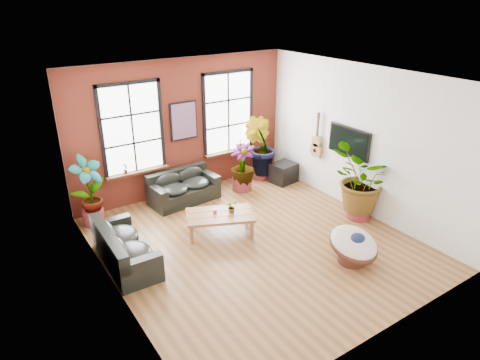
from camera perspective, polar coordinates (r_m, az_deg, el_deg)
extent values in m
cube|color=brown|center=(9.30, 2.07, -8.38)|extent=(6.00, 6.50, 0.02)
cube|color=white|center=(8.01, 2.45, 13.50)|extent=(6.00, 6.50, 0.02)
cube|color=#5E1F16|center=(11.15, -7.65, 6.94)|extent=(6.00, 0.02, 3.50)
cube|color=silver|center=(6.42, 19.61, -7.44)|extent=(6.00, 0.02, 3.50)
cube|color=silver|center=(7.30, -17.35, -3.23)|extent=(0.02, 6.50, 3.50)
cube|color=silver|center=(10.45, 15.83, 5.09)|extent=(0.02, 6.50, 3.50)
cube|color=white|center=(10.55, -14.16, 6.58)|extent=(1.40, 0.02, 2.10)
cube|color=#381D0F|center=(10.84, -13.47, 1.04)|extent=(1.60, 0.22, 0.06)
cube|color=white|center=(11.68, -1.57, 8.92)|extent=(1.40, 0.02, 2.10)
cube|color=#381D0F|center=(11.94, -1.33, 3.83)|extent=(1.60, 0.22, 0.06)
cube|color=black|center=(11.04, -7.45, -1.87)|extent=(1.80, 0.99, 0.39)
cube|color=black|center=(11.13, -8.41, 0.54)|extent=(1.75, 0.35, 0.40)
cube|color=black|center=(10.59, -11.06, -1.50)|extent=(0.28, 0.86, 0.21)
cube|color=black|center=(11.29, -4.22, 0.53)|extent=(0.28, 0.86, 0.21)
ellipsoid|color=black|center=(10.75, -8.89, -1.20)|extent=(0.78, 0.77, 0.23)
ellipsoid|color=black|center=(10.89, -9.58, -0.08)|extent=(0.74, 0.28, 0.39)
ellipsoid|color=black|center=(11.06, -5.93, -0.32)|extent=(0.78, 0.77, 0.23)
ellipsoid|color=black|center=(11.19, -6.64, 0.76)|extent=(0.74, 0.28, 0.39)
cube|color=black|center=(8.85, -14.92, -9.57)|extent=(0.85, 1.96, 0.38)
cube|color=black|center=(8.59, -17.14, -7.94)|extent=(0.24, 1.94, 0.39)
cube|color=black|center=(7.99, -13.11, -10.83)|extent=(0.82, 0.22, 0.20)
cube|color=black|center=(9.43, -16.80, -5.54)|extent=(0.82, 0.22, 0.20)
ellipsoid|color=black|center=(8.41, -13.95, -9.36)|extent=(0.70, 0.86, 0.22)
ellipsoid|color=black|center=(8.29, -15.59, -8.96)|extent=(0.23, 0.85, 0.37)
ellipsoid|color=black|center=(9.05, -15.60, -7.03)|extent=(0.70, 0.86, 0.22)
ellipsoid|color=black|center=(8.94, -17.12, -6.62)|extent=(0.23, 0.85, 0.37)
cube|color=brown|center=(9.44, -2.68, -4.71)|extent=(1.68, 1.37, 0.06)
cube|color=#381D0F|center=(9.30, -2.58, -4.93)|extent=(1.34, 0.61, 0.00)
cube|color=#381D0F|center=(9.54, -2.79, -4.14)|extent=(1.34, 0.61, 0.00)
cube|color=brown|center=(9.22, -6.44, -7.26)|extent=(0.10, 0.10, 0.41)
cube|color=brown|center=(9.35, 1.58, -6.63)|extent=(0.10, 0.10, 0.41)
cube|color=brown|center=(9.80, -6.68, -5.27)|extent=(0.10, 0.10, 0.41)
cube|color=brown|center=(9.93, 0.84, -4.71)|extent=(0.10, 0.10, 0.41)
cylinder|color=#CD334F|center=(9.44, -3.36, -4.18)|extent=(0.11, 0.11, 0.09)
cylinder|color=#4E281C|center=(8.92, 14.72, -9.82)|extent=(0.64, 0.64, 0.23)
torus|color=#4E281C|center=(8.78, 14.90, -8.37)|extent=(1.12, 1.12, 0.45)
ellipsoid|color=silver|center=(8.75, 14.94, -8.06)|extent=(1.08, 1.13, 0.61)
ellipsoid|color=#151F43|center=(8.68, 15.28, -7.53)|extent=(0.42, 0.35, 0.17)
cube|color=black|center=(11.04, -7.54, 7.85)|extent=(0.74, 0.04, 0.98)
cube|color=#0C7F8C|center=(11.01, -7.47, 7.81)|extent=(0.66, 0.02, 0.90)
cube|color=black|center=(10.62, 14.35, 4.98)|extent=(0.06, 1.25, 0.72)
cube|color=black|center=(10.60, 14.22, 4.95)|extent=(0.01, 1.15, 0.62)
cylinder|color=#B27F4C|center=(11.44, 10.09, 3.94)|extent=(0.09, 0.38, 0.38)
cylinder|color=#B27F4C|center=(11.36, 10.18, 5.12)|extent=(0.09, 0.30, 0.30)
cylinder|color=black|center=(11.44, 10.07, 3.93)|extent=(0.09, 0.11, 0.11)
cube|color=#381D0F|center=(11.25, 10.31, 6.91)|extent=(0.04, 0.05, 0.55)
cube|color=#381D0F|center=(11.16, 10.43, 8.48)|extent=(0.06, 0.06, 0.14)
cube|color=black|center=(12.10, 5.82, 0.97)|extent=(0.74, 0.65, 0.56)
cylinder|color=maroon|center=(10.47, -18.93, -4.65)|extent=(0.53, 0.53, 0.36)
cylinder|color=maroon|center=(12.34, 2.76, 1.00)|extent=(0.53, 0.53, 0.34)
cylinder|color=maroon|center=(10.54, 15.56, -3.87)|extent=(0.69, 0.69, 0.40)
cylinder|color=maroon|center=(11.60, 0.26, -0.41)|extent=(0.53, 0.53, 0.38)
imported|color=#224B14|center=(10.16, -19.49, -1.00)|extent=(0.95, 0.80, 1.53)
imported|color=#224B14|center=(12.06, 2.64, 4.48)|extent=(1.07, 1.13, 1.62)
imported|color=#224B14|center=(10.21, 15.96, -0.05)|extent=(1.85, 1.75, 1.63)
imported|color=#224B14|center=(11.38, 0.35, 1.96)|extent=(0.90, 0.90, 1.14)
imported|color=#224B14|center=(9.42, -1.13, -3.61)|extent=(0.29, 0.27, 0.26)
imported|color=#224B14|center=(10.69, -15.05, 1.51)|extent=(0.17, 0.17, 0.27)
imported|color=#224B14|center=(12.07, 0.07, 4.88)|extent=(0.19, 0.19, 0.27)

